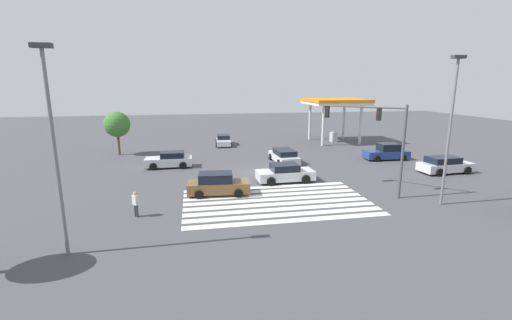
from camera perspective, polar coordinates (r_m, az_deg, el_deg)
The scene contains 15 objects.
ground_plane at distance 30.25m, azimuth 0.00°, elevation -2.17°, with size 124.10×124.10×0.00m, color #47474C.
crosswalk_markings at distance 23.07m, azimuth 3.48°, elevation -6.92°, with size 12.33×7.25×0.01m.
traffic_signal_mast at distance 25.13m, azimuth 19.61°, elevation 4.68°, with size 4.24×4.24×6.37m.
car_0 at distance 34.18m, azimuth 4.69°, elevation 0.66°, with size 2.34×4.86×1.38m.
car_1 at distance 44.18m, azimuth -5.45°, elevation 3.28°, with size 2.23×4.49×1.31m.
car_2 at distance 27.55m, azimuth 4.87°, elevation -2.21°, with size 4.61×2.25×1.46m.
car_3 at distance 33.14m, azimuth -14.20°, elevation -0.01°, with size 4.28×2.04×1.48m.
car_4 at distance 24.45m, azimuth -6.38°, elevation -4.05°, with size 4.47×2.24×1.57m.
car_5 at distance 38.01m, azimuth 20.94°, elevation 1.19°, with size 4.59×2.24×1.68m.
car_6 at distance 34.47m, azimuth 28.94°, elevation -0.72°, with size 4.73×2.35×1.46m.
gas_station_canopy at distance 47.29m, azimuth 13.04°, elevation 9.11°, with size 7.40×7.40×5.76m.
pedestrian at distance 21.44m, azimuth -19.42°, elevation -6.78°, with size 0.41×0.41×1.54m.
street_light_pole_a at distance 17.03m, azimuth -30.73°, elevation 3.34°, with size 0.80×0.36×9.31m.
street_light_pole_b at distance 24.47m, azimuth 29.73°, elevation 5.80°, with size 0.80×0.36×9.37m.
tree_corner_c at distance 40.44m, azimuth -22.15°, elevation 5.51°, with size 2.78×2.78×4.78m.
Camera 1 is at (-5.30, -28.78, 7.68)m, focal length 24.00 mm.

